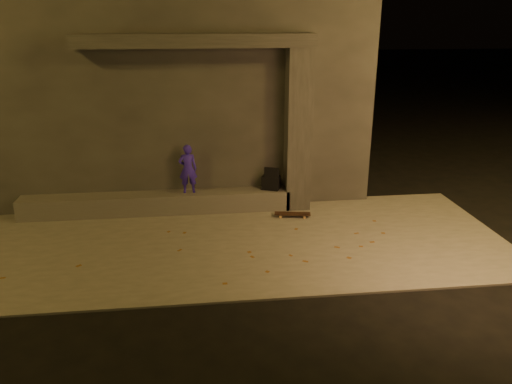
{
  "coord_description": "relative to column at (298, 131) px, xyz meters",
  "views": [
    {
      "loc": [
        -0.53,
        -6.99,
        4.26
      ],
      "look_at": [
        0.55,
        2.0,
        1.06
      ],
      "focal_mm": 35.0,
      "sensor_mm": 36.0,
      "label": 1
    }
  ],
  "objects": [
    {
      "name": "building",
      "position": [
        -2.7,
        2.74,
        0.77
      ],
      "size": [
        9.0,
        5.1,
        5.22
      ],
      "color": "#33302E",
      "rests_on": "ground"
    },
    {
      "name": "canopy",
      "position": [
        -2.2,
        0.05,
        1.94
      ],
      "size": [
        5.0,
        0.7,
        0.28
      ],
      "primitive_type": "cube",
      "color": "#33302E",
      "rests_on": "column"
    },
    {
      "name": "sidewalk",
      "position": [
        -1.7,
        -1.75,
        -1.82
      ],
      "size": [
        11.0,
        4.4,
        0.04
      ],
      "primitive_type": "cube",
      "color": "#625F57",
      "rests_on": "ground"
    },
    {
      "name": "skateboard",
      "position": [
        -0.21,
        -0.65,
        -1.73
      ],
      "size": [
        0.82,
        0.34,
        0.09
      ],
      "rotation": [
        0.0,
        0.0,
        -0.17
      ],
      "color": "black",
      "rests_on": "sidewalk"
    },
    {
      "name": "ledge",
      "position": [
        -3.2,
        0.0,
        -1.58
      ],
      "size": [
        6.0,
        0.55,
        0.45
      ],
      "primitive_type": "cube",
      "color": "#56534E",
      "rests_on": "sidewalk"
    },
    {
      "name": "backpack",
      "position": [
        -0.6,
        0.0,
        -1.16
      ],
      "size": [
        0.46,
        0.39,
        0.55
      ],
      "rotation": [
        0.0,
        0.0,
        -0.43
      ],
      "color": "black",
      "rests_on": "ledge"
    },
    {
      "name": "column",
      "position": [
        0.0,
        0.0,
        0.0
      ],
      "size": [
        0.55,
        0.55,
        3.6
      ],
      "primitive_type": "cube",
      "color": "#33302E",
      "rests_on": "sidewalk"
    },
    {
      "name": "ground",
      "position": [
        -1.7,
        -3.75,
        -1.84
      ],
      "size": [
        120.0,
        120.0,
        0.0
      ],
      "primitive_type": "plane",
      "color": "black",
      "rests_on": "ground"
    },
    {
      "name": "skateboarder",
      "position": [
        -2.47,
        0.0,
        -0.8
      ],
      "size": [
        0.41,
        0.27,
        1.11
      ],
      "primitive_type": "imported",
      "rotation": [
        0.0,
        0.0,
        3.16
      ],
      "color": "#2E1BB5",
      "rests_on": "ledge"
    }
  ]
}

